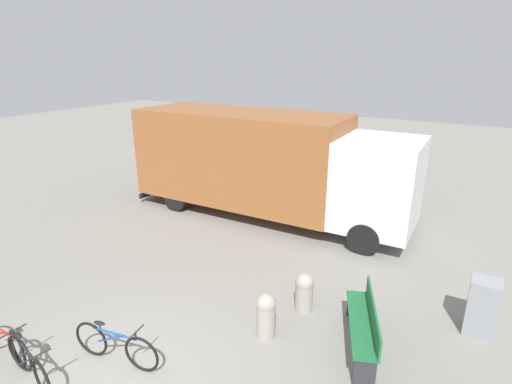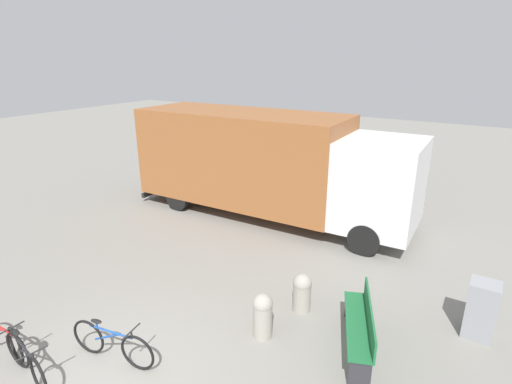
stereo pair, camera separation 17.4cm
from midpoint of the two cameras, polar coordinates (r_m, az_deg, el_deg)
delivery_truck at (r=12.34m, az=0.87°, el=4.38°), size 8.87×2.67×3.22m
park_bench at (r=7.44m, az=14.66°, el=-17.61°), size 1.06×1.91×0.89m
bicycle_near at (r=8.35m, az=-33.00°, el=-17.39°), size 1.67×0.44×0.73m
bicycle_middle at (r=7.67m, az=-30.29°, el=-20.23°), size 1.64×0.49×0.73m
bicycle_far at (r=7.45m, az=-20.11°, el=-19.85°), size 1.65×0.45×0.73m
bollard_near_bench at (r=7.50m, az=0.74°, el=-16.99°), size 0.37×0.37×0.87m
bollard_far_bench at (r=8.23m, az=6.29°, el=-13.82°), size 0.38×0.38×0.80m
utility_box at (r=8.54m, az=29.05°, el=-14.18°), size 0.50×0.46×1.09m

